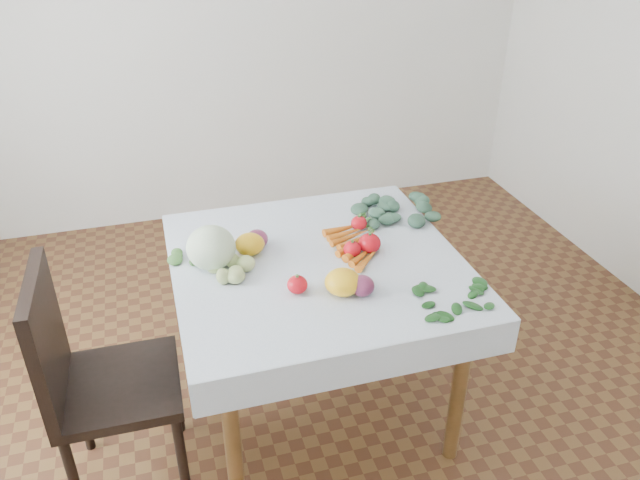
{
  "coord_description": "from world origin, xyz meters",
  "views": [
    {
      "loc": [
        -0.58,
        -2.01,
        2.06
      ],
      "look_at": [
        0.02,
        0.05,
        0.82
      ],
      "focal_mm": 35.0,
      "sensor_mm": 36.0,
      "label": 1
    }
  ],
  "objects_px": {
    "table": "(318,282)",
    "heirloom_back": "(250,244)",
    "cabbage": "(211,248)",
    "carrot_bunch": "(357,242)",
    "chair": "(89,373)"
  },
  "relations": [
    {
      "from": "carrot_bunch",
      "to": "table",
      "type": "bearing_deg",
      "value": -159.94
    },
    {
      "from": "chair",
      "to": "heirloom_back",
      "type": "xyz_separation_m",
      "value": [
        0.65,
        0.31,
        0.25
      ]
    },
    {
      "from": "chair",
      "to": "heirloom_back",
      "type": "relative_size",
      "value": 8.04
    },
    {
      "from": "table",
      "to": "heirloom_back",
      "type": "height_order",
      "value": "heirloom_back"
    },
    {
      "from": "heirloom_back",
      "to": "carrot_bunch",
      "type": "height_order",
      "value": "heirloom_back"
    },
    {
      "from": "cabbage",
      "to": "heirloom_back",
      "type": "distance_m",
      "value": 0.17
    },
    {
      "from": "heirloom_back",
      "to": "carrot_bunch",
      "type": "relative_size",
      "value": 0.33
    },
    {
      "from": "table",
      "to": "heirloom_back",
      "type": "relative_size",
      "value": 8.37
    },
    {
      "from": "table",
      "to": "carrot_bunch",
      "type": "distance_m",
      "value": 0.23
    },
    {
      "from": "cabbage",
      "to": "heirloom_back",
      "type": "relative_size",
      "value": 1.58
    },
    {
      "from": "carrot_bunch",
      "to": "heirloom_back",
      "type": "bearing_deg",
      "value": 171.72
    },
    {
      "from": "heirloom_back",
      "to": "table",
      "type": "bearing_deg",
      "value": -28.33
    },
    {
      "from": "chair",
      "to": "carrot_bunch",
      "type": "height_order",
      "value": "chair"
    },
    {
      "from": "table",
      "to": "heirloom_back",
      "type": "xyz_separation_m",
      "value": [
        -0.24,
        0.13,
        0.14
      ]
    },
    {
      "from": "chair",
      "to": "carrot_bunch",
      "type": "relative_size",
      "value": 2.61
    }
  ]
}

